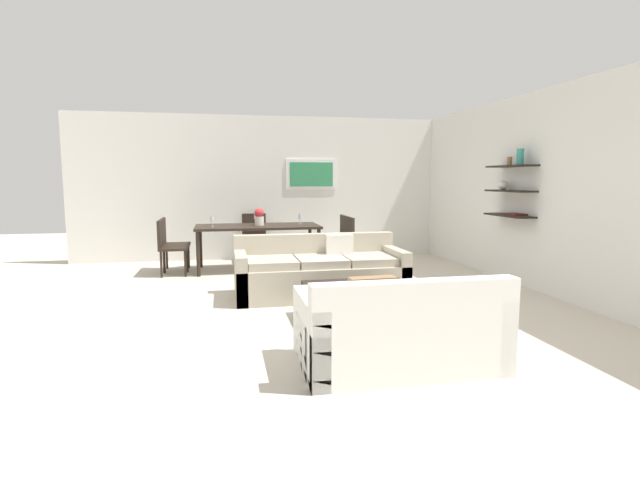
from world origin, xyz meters
TOP-DOWN VIEW (x-y plane):
  - ground_plane at (0.00, 0.00)m, footprint 18.00×18.00m
  - back_wall_unit at (0.30, 3.53)m, footprint 8.40×0.09m
  - right_wall_shelf_unit at (3.03, 0.60)m, footprint 0.34×8.20m
  - sofa_beige at (0.07, 0.34)m, footprint 2.18×0.90m
  - loveseat_white at (0.21, -2.17)m, footprint 1.59×0.90m
  - coffee_table at (0.25, -0.95)m, footprint 1.13×0.97m
  - decorative_bowl at (0.33, -0.99)m, footprint 0.35×0.35m
  - dining_table at (-0.59, 2.34)m, footprint 2.04×0.94m
  - dining_chair_left_near at (-2.02, 2.13)m, footprint 0.44×0.44m
  - dining_chair_left_far at (-2.02, 2.55)m, footprint 0.44×0.44m
  - dining_chair_right_near at (0.83, 2.13)m, footprint 0.44×0.44m
  - dining_chair_right_far at (0.83, 2.55)m, footprint 0.44×0.44m
  - dining_chair_head at (-0.59, 3.21)m, footprint 0.44×0.44m
  - wine_glass_left_near at (-1.33, 2.22)m, footprint 0.06×0.06m
  - wine_glass_right_far at (0.14, 2.45)m, footprint 0.06×0.06m
  - wine_glass_head at (-0.59, 2.75)m, footprint 0.07×0.07m
  - centerpiece_vase at (-0.57, 2.34)m, footprint 0.16×0.16m

SIDE VIEW (x-z plane):
  - ground_plane at x=0.00m, z-range 0.00..0.00m
  - coffee_table at x=0.25m, z-range 0.00..0.38m
  - sofa_beige at x=0.07m, z-range -0.10..0.68m
  - loveseat_white at x=0.21m, z-range -0.10..0.68m
  - decorative_bowl at x=0.33m, z-range 0.38..0.46m
  - dining_chair_left_near at x=-2.02m, z-range 0.06..0.94m
  - dining_chair_left_far at x=-2.02m, z-range 0.06..0.94m
  - dining_chair_right_near at x=0.83m, z-range 0.06..0.94m
  - dining_chair_right_far at x=0.83m, z-range 0.06..0.94m
  - dining_chair_head at x=-0.59m, z-range 0.06..0.94m
  - dining_table at x=-0.59m, z-range 0.31..1.06m
  - wine_glass_head at x=-0.59m, z-range 0.78..0.94m
  - wine_glass_right_far at x=0.14m, z-range 0.78..0.95m
  - wine_glass_left_near at x=-1.33m, z-range 0.79..0.95m
  - centerpiece_vase at x=-0.57m, z-range 0.75..1.04m
  - right_wall_shelf_unit at x=3.03m, z-range 0.00..2.70m
  - back_wall_unit at x=0.30m, z-range 0.00..2.70m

